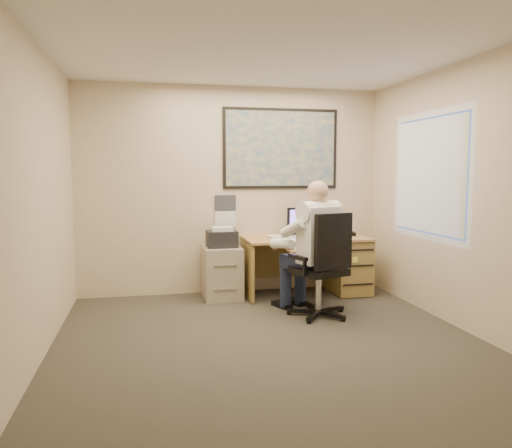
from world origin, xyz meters
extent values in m
cube|color=#38342B|center=(0.00, 0.00, 0.00)|extent=(4.00, 4.50, 0.00)
cube|color=white|center=(0.00, 0.00, 2.70)|extent=(4.00, 4.50, 0.00)
cube|color=beige|center=(0.00, 2.25, 1.35)|extent=(4.00, 0.00, 2.70)
cube|color=beige|center=(0.00, -2.25, 1.35)|extent=(4.00, 0.00, 2.70)
cube|color=beige|center=(-2.00, 0.00, 1.35)|extent=(0.00, 4.50, 2.70)
cube|color=beige|center=(2.00, 0.00, 1.35)|extent=(0.00, 4.50, 2.70)
cube|color=tan|center=(0.90, 1.88, 0.73)|extent=(1.60, 0.75, 0.03)
cube|color=#A78A44|center=(1.48, 1.88, 0.36)|extent=(0.45, 0.70, 0.70)
cube|color=#A78A44|center=(0.12, 1.88, 0.36)|extent=(0.04, 0.70, 0.70)
cube|color=#A78A44|center=(0.90, 2.22, 0.45)|extent=(1.55, 0.03, 0.55)
cylinder|color=black|center=(0.90, 2.02, 0.76)|extent=(0.18, 0.18, 0.02)
cube|color=black|center=(0.90, 2.00, 0.96)|extent=(0.46, 0.13, 0.35)
cube|color=#885DFF|center=(0.90, 1.98, 0.96)|extent=(0.40, 0.08, 0.30)
cube|color=tan|center=(0.80, 1.43, 0.66)|extent=(0.55, 0.30, 0.02)
cube|color=beige|center=(0.80, 1.43, 0.68)|extent=(0.43, 0.14, 0.02)
cube|color=black|center=(1.48, 1.93, 0.77)|extent=(0.22, 0.20, 0.05)
cylinder|color=silver|center=(0.62, 1.77, 0.83)|extent=(0.07, 0.07, 0.15)
cylinder|color=white|center=(0.79, 2.00, 0.80)|extent=(0.07, 0.07, 0.09)
cube|color=white|center=(0.45, 1.88, 0.76)|extent=(0.60, 0.56, 0.02)
cube|color=#1E4C93|center=(0.65, 2.23, 1.90)|extent=(1.56, 0.03, 1.06)
cube|color=white|center=(-0.10, 2.24, 1.08)|extent=(0.28, 0.01, 0.42)
cube|color=#A89D88|center=(-0.19, 1.93, 0.33)|extent=(0.47, 0.56, 0.65)
cube|color=black|center=(-0.19, 1.93, 0.76)|extent=(0.37, 0.33, 0.21)
cube|color=white|center=(-0.19, 1.91, 0.88)|extent=(0.26, 0.21, 0.05)
cylinder|color=silver|center=(0.73, 0.91, 0.27)|extent=(0.06, 0.06, 0.43)
cube|color=black|center=(0.73, 0.91, 0.51)|extent=(0.62, 0.62, 0.08)
cube|color=black|center=(0.66, 0.68, 0.86)|extent=(0.45, 0.20, 0.59)
camera|label=1|loc=(-1.09, -4.23, 1.60)|focal=35.00mm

